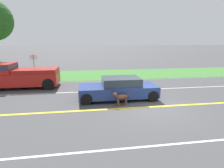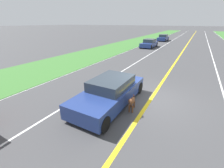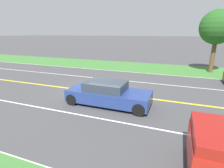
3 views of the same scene
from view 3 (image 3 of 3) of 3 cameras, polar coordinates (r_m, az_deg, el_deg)
ground_plane at (r=12.17m, az=-4.57°, el=-2.63°), size 400.00×400.00×0.00m
centre_divider_line at (r=12.17m, az=-4.57°, el=-2.62°), size 0.18×160.00×0.01m
lane_edge_line_right at (r=7.21m, az=-30.59°, el=-19.55°), size 0.14×160.00×0.01m
lane_edge_line_left at (r=18.50m, az=4.71°, el=4.03°), size 0.14×160.00×0.01m
lane_dash_same_dir at (r=9.37m, az=-13.84°, el=-9.11°), size 0.10×160.00×0.01m
lane_dash_oncoming at (r=15.27m, az=1.03°, el=1.40°), size 0.10×160.00×0.01m
grass_verge_left at (r=21.34m, az=6.98°, el=5.67°), size 6.00×160.00×0.03m
ego_car at (r=9.94m, az=-1.26°, el=-3.20°), size 1.92×4.69×1.32m
dog at (r=11.02m, az=1.70°, el=-1.99°), size 0.37×1.14×0.78m
roadside_tree_left_near at (r=20.42m, az=31.16°, el=15.53°), size 3.29×3.29×6.13m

